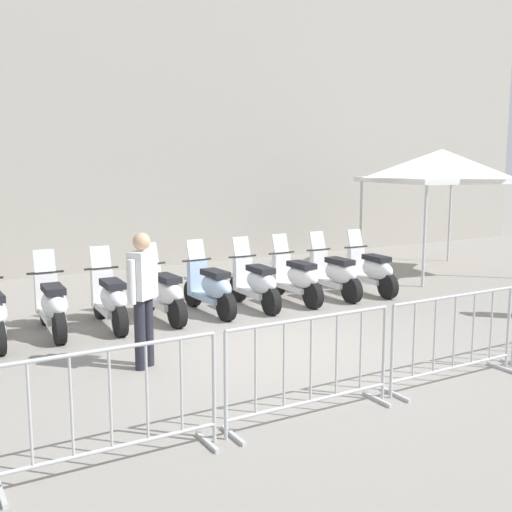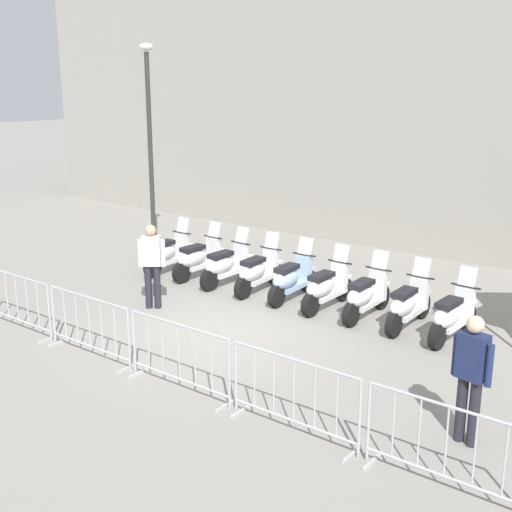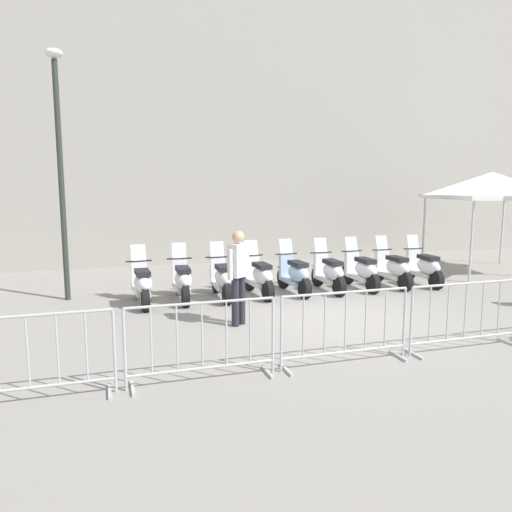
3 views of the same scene
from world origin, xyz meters
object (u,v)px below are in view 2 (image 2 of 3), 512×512
(motorcycle_4, at_px, (291,279))
(barrier_segment_2, at_px, (89,327))
(barrier_segment_3, at_px, (179,358))
(motorcycle_7, at_px, (407,305))
(barrier_segment_1, at_px, (17,303))
(motorcycle_3, at_px, (258,272))
(street_lamp, at_px, (149,129))
(motorcycle_0, at_px, (168,254))
(barrier_segment_4, at_px, (294,397))
(motorcycle_1, at_px, (198,259))
(motorcycle_6, at_px, (365,296))
(officer_mid_plaza, at_px, (471,372))
(motorcycle_8, at_px, (452,316))
(motorcycle_2, at_px, (226,265))
(barrier_segment_5, at_px, (446,449))
(motorcycle_5, at_px, (326,288))
(officer_near_row_end, at_px, (152,261))

(motorcycle_4, distance_m, barrier_segment_2, 4.56)
(motorcycle_4, height_order, barrier_segment_3, motorcycle_4)
(motorcycle_7, bearing_deg, barrier_segment_2, -119.47)
(motorcycle_7, distance_m, barrier_segment_1, 7.22)
(motorcycle_3, xyz_separation_m, street_lamp, (-4.29, 0.22, 2.81))
(motorcycle_0, xyz_separation_m, barrier_segment_4, (7.26, -3.12, 0.07))
(motorcycle_1, height_order, motorcycle_7, same)
(barrier_segment_1, bearing_deg, barrier_segment_4, 10.19)
(motorcycle_4, xyz_separation_m, motorcycle_6, (1.73, 0.29, 0.00))
(motorcycle_1, bearing_deg, officer_mid_plaza, -13.40)
(motorcycle_8, xyz_separation_m, street_lamp, (-8.62, -0.49, 2.81))
(motorcycle_2, bearing_deg, barrier_segment_5, -22.48)
(motorcycle_2, xyz_separation_m, motorcycle_3, (0.87, 0.17, 0.00))
(barrier_segment_1, bearing_deg, motorcycle_2, 83.53)
(motorcycle_8, bearing_deg, motorcycle_3, -170.79)
(motorcycle_0, relative_size, barrier_segment_5, 0.88)
(motorcycle_0, distance_m, barrier_segment_4, 7.90)
(motorcycle_8, bearing_deg, motorcycle_6, -171.66)
(motorcycle_1, bearing_deg, motorcycle_4, 9.53)
(motorcycle_1, height_order, barrier_segment_4, motorcycle_1)
(motorcycle_5, relative_size, street_lamp, 0.32)
(motorcycle_0, xyz_separation_m, officer_mid_plaza, (8.91, -1.66, 0.53))
(motorcycle_1, relative_size, officer_near_row_end, 1.00)
(motorcycle_0, height_order, motorcycle_3, same)
(motorcycle_5, xyz_separation_m, barrier_segment_1, (-3.12, -5.03, 0.07))
(motorcycle_2, height_order, officer_mid_plaza, officer_mid_plaza)
(motorcycle_3, bearing_deg, barrier_segment_5, -26.24)
(motorcycle_0, distance_m, street_lamp, 3.38)
(motorcycle_4, bearing_deg, officer_near_row_end, -122.83)
(barrier_segment_3, bearing_deg, officer_mid_plaza, 26.41)
(motorcycle_0, height_order, barrier_segment_2, motorcycle_0)
(motorcycle_2, distance_m, motorcycle_7, 4.39)
(motorcycle_8, bearing_deg, motorcycle_1, -170.81)
(motorcycle_4, distance_m, motorcycle_7, 2.63)
(motorcycle_2, distance_m, barrier_segment_1, 4.62)
(motorcycle_3, bearing_deg, motorcycle_6, 9.79)
(motorcycle_5, height_order, barrier_segment_1, motorcycle_5)
(motorcycle_3, xyz_separation_m, barrier_segment_4, (4.68, -3.67, 0.07))
(motorcycle_1, distance_m, motorcycle_8, 6.14)
(motorcycle_3, relative_size, motorcycle_4, 1.00)
(motorcycle_0, xyz_separation_m, barrier_segment_3, (5.24, -3.49, 0.07))
(motorcycle_1, height_order, motorcycle_4, same)
(motorcycle_8, relative_size, officer_near_row_end, 1.00)
(motorcycle_5, bearing_deg, motorcycle_2, -170.36)
(motorcycle_2, xyz_separation_m, motorcycle_8, (5.19, 0.87, 0.00))
(motorcycle_6, height_order, officer_mid_plaza, officer_mid_plaza)
(motorcycle_4, distance_m, barrier_segment_3, 4.56)
(motorcycle_0, height_order, officer_near_row_end, officer_near_row_end)
(motorcycle_1, xyz_separation_m, motorcycle_5, (3.47, 0.55, 0.00))
(officer_near_row_end, xyz_separation_m, officer_mid_plaza, (7.02, 0.04, 0.00))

